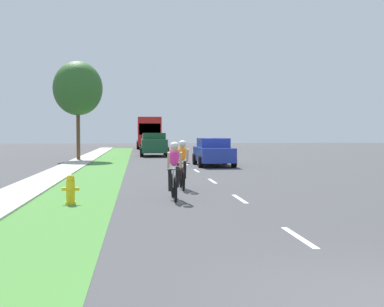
% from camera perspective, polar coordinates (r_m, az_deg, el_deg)
% --- Properties ---
extents(ground_plane, '(120.00, 120.00, 0.00)m').
position_cam_1_polar(ground_plane, '(25.03, 0.23, -1.79)').
color(ground_plane, '#424244').
extents(grass_verge, '(2.26, 70.00, 0.01)m').
position_cam_1_polar(grass_verge, '(24.93, -10.11, -1.84)').
color(grass_verge, '#478438').
rests_on(grass_verge, ground_plane).
extents(sidewalk_concrete, '(1.48, 70.00, 0.10)m').
position_cam_1_polar(sidewalk_concrete, '(25.13, -14.37, -1.84)').
color(sidewalk_concrete, '#B2ADA3').
rests_on(sidewalk_concrete, ground_plane).
extents(lane_markings_center, '(0.12, 52.71, 0.01)m').
position_cam_1_polar(lane_markings_center, '(29.00, -0.65, -1.21)').
color(lane_markings_center, white).
rests_on(lane_markings_center, ground_plane).
extents(fire_hydrant_yellow, '(0.44, 0.38, 0.76)m').
position_cam_1_polar(fire_hydrant_yellow, '(13.18, -13.64, -4.02)').
color(fire_hydrant_yellow, yellow).
rests_on(fire_hydrant_yellow, ground_plane).
extents(cyclist_lead, '(0.42, 1.72, 1.58)m').
position_cam_1_polar(cyclist_lead, '(13.61, -2.07, -1.89)').
color(cyclist_lead, black).
rests_on(cyclist_lead, ground_plane).
extents(cyclist_trailing, '(0.42, 1.72, 1.58)m').
position_cam_1_polar(cyclist_trailing, '(16.18, -1.16, -1.21)').
color(cyclist_trailing, black).
rests_on(cyclist_trailing, ground_plane).
extents(sedan_blue, '(1.98, 4.30, 1.52)m').
position_cam_1_polar(sedan_blue, '(27.49, 2.45, 0.19)').
color(sedan_blue, '#23389E').
rests_on(sedan_blue, ground_plane).
extents(suv_dark_green, '(2.15, 4.70, 1.79)m').
position_cam_1_polar(suv_dark_green, '(39.03, -4.35, 1.10)').
color(suv_dark_green, '#194C2D').
rests_on(suv_dark_green, ground_plane).
extents(pickup_maroon, '(2.22, 5.10, 1.64)m').
position_cam_1_polar(pickup_maroon, '(47.59, -4.60, 1.19)').
color(pickup_maroon, maroon).
rests_on(pickup_maroon, ground_plane).
extents(bus_red, '(2.78, 11.60, 3.48)m').
position_cam_1_polar(bus_red, '(58.72, -4.96, 2.54)').
color(bus_red, red).
rests_on(bus_red, ground_plane).
extents(street_tree_near, '(3.22, 3.22, 6.50)m').
position_cam_1_polar(street_tree_near, '(34.00, -12.84, 7.20)').
color(street_tree_near, brown).
rests_on(street_tree_near, ground_plane).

